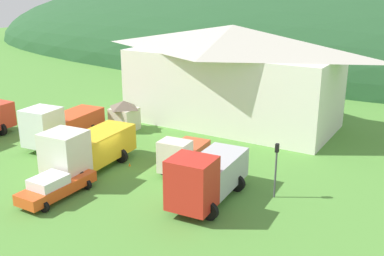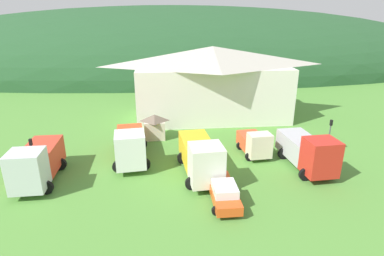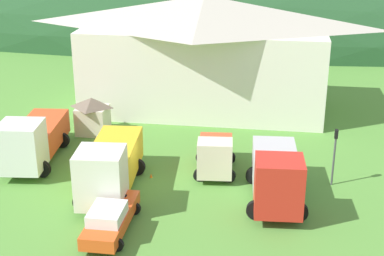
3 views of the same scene
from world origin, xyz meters
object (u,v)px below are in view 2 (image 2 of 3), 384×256
Objects in this scene: play_shed_cream at (155,126)px; traffic_light_east at (330,133)px; service_pickup_orange at (223,191)px; traffic_cone_near_pickup at (217,162)px; tow_truck_silver at (37,162)px; heavy_rig_white at (130,145)px; depot_building at (212,82)px; light_truck_cream at (255,143)px; heavy_rig_striped at (201,156)px; crane_truck_red at (308,151)px; traffic_light_west at (33,154)px.

play_shed_cream is 0.77× the size of traffic_light_east.
service_pickup_orange is 6.69m from traffic_cone_near_pickup.
heavy_rig_white is (7.25, 3.35, -0.12)m from tow_truck_silver.
depot_building is 4.45× the size of light_truck_cream.
service_pickup_orange is at bearing 38.70° from heavy_rig_white.
depot_building is 13.31m from light_truck_cream.
light_truck_cream is at bearing 99.07° from tow_truck_silver.
play_shed_cream is 5.16× the size of traffic_cone_near_pickup.
heavy_rig_striped is 1.12× the size of crane_truck_red.
crane_truck_red is 13.42× the size of traffic_cone_near_pickup.
tow_truck_silver reaches higher than crane_truck_red.
crane_truck_red is at bearing 87.05° from heavy_rig_striped.
crane_truck_red is 8.26m from traffic_cone_near_pickup.
play_shed_cream is 0.52× the size of service_pickup_orange.
heavy_rig_striped reaches higher than traffic_light_west.
light_truck_cream is 0.65× the size of crane_truck_red.
depot_building is 20.94m from service_pickup_orange.
service_pickup_orange is (-2.26, -20.43, -4.03)m from depot_building.
heavy_rig_striped is (-3.47, -16.26, -3.04)m from depot_building.
heavy_rig_striped is at bearing 88.34° from tow_truck_silver.
depot_building is at bearing 173.57° from service_pickup_orange.
heavy_rig_white is at bearing 179.23° from traffic_light_east.
light_truck_cream reaches higher than traffic_cone_near_pickup.
heavy_rig_striped reaches higher than heavy_rig_white.
service_pickup_orange is (1.21, -4.17, -0.99)m from heavy_rig_striped.
heavy_rig_striped is at bearing -166.62° from traffic_light_east.
service_pickup_orange is at bearing -96.02° from traffic_cone_near_pickup.
traffic_light_east reaches higher than traffic_light_west.
heavy_rig_white is 19.32m from traffic_light_east.
traffic_cone_near_pickup is at bearing -48.81° from play_shed_cream.
traffic_cone_near_pickup is at bearing 173.86° from service_pickup_orange.
depot_building is 2.58× the size of heavy_rig_white.
heavy_rig_striped is 14.01m from traffic_light_west.
service_pickup_orange is (-4.62, -7.82, -0.48)m from light_truck_cream.
depot_building reaches higher than traffic_light_west.
traffic_light_east is at bearing 126.00° from crane_truck_red.
traffic_light_east is at bearing 95.07° from tow_truck_silver.
service_pickup_orange is at bearing -148.51° from traffic_light_east.
traffic_light_east reaches higher than crane_truck_red.
service_pickup_orange is at bearing 72.49° from tow_truck_silver.
heavy_rig_white reaches higher than traffic_cone_near_pickup.
depot_building is 17.43m from crane_truck_red.
depot_building is 14.74m from traffic_cone_near_pickup.
play_shed_cream is at bearing -160.92° from heavy_rig_striped.
tow_truck_silver is 23.14m from crane_truck_red.
light_truck_cream is 5.14m from crane_truck_red.
crane_truck_red is 9.61m from service_pickup_orange.
heavy_rig_striped is at bearing -92.17° from crane_truck_red.
traffic_light_east is at bearing -53.79° from depot_building.
crane_truck_red is (15.89, -3.11, 0.05)m from heavy_rig_white.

